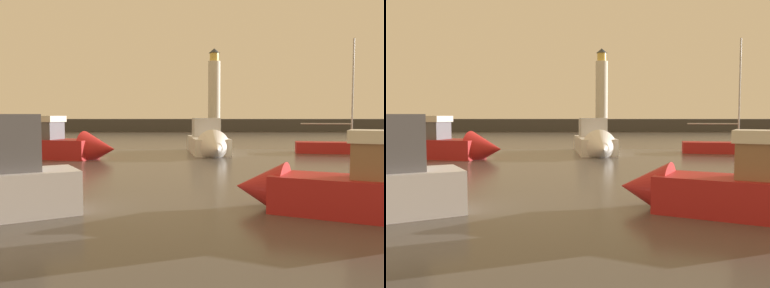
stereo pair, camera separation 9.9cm
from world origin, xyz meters
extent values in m
plane|color=#4C4742|center=(0.00, 35.88, 0.00)|extent=(220.00, 220.00, 0.00)
cube|color=#423F3D|center=(0.00, 71.75, 1.07)|extent=(77.83, 6.38, 2.15)
cylinder|color=silver|center=(3.69, 71.75, 7.23)|extent=(2.14, 2.14, 10.17)
cylinder|color=#F2CC59|center=(3.69, 71.75, 13.03)|extent=(1.61, 1.61, 1.42)
cone|color=#33383D|center=(3.69, 71.75, 14.14)|extent=(1.93, 1.93, 0.81)
cube|color=white|center=(1.13, 28.61, 0.58)|extent=(3.04, 6.67, 1.16)
cone|color=white|center=(1.49, 24.78, 0.64)|extent=(2.54, 2.41, 2.35)
cube|color=silver|center=(1.04, 29.60, 1.86)|extent=(2.14, 2.23, 1.39)
cube|color=#B21E1E|center=(4.79, 9.29, 0.53)|extent=(5.31, 3.74, 1.05)
cone|color=#B21E1E|center=(2.13, 10.59, 0.58)|extent=(2.08, 2.13, 1.62)
cube|color=#B21E1E|center=(-9.13, 24.75, 0.61)|extent=(6.18, 3.69, 1.22)
cone|color=#B21E1E|center=(-5.77, 23.88, 0.67)|extent=(2.57, 2.67, 2.22)
cube|color=#595960|center=(-9.60, 24.88, 1.78)|extent=(2.42, 2.13, 1.11)
cube|color=silver|center=(-9.60, 24.88, 2.53)|extent=(2.66, 2.35, 0.39)
cube|color=#B21E1E|center=(10.90, 28.30, 0.40)|extent=(6.72, 2.75, 0.81)
cylinder|color=#B7B7BC|center=(11.55, 28.18, 4.54)|extent=(0.12, 0.12, 7.45)
cylinder|color=#B7B7BC|center=(9.78, 28.51, 2.15)|extent=(3.55, 0.74, 0.09)
camera|label=1|loc=(0.13, -1.68, 2.74)|focal=38.60mm
camera|label=2|loc=(0.23, -1.68, 2.74)|focal=38.60mm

